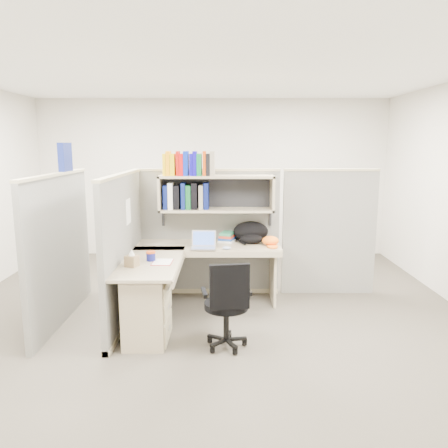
{
  "coord_description": "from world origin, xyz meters",
  "views": [
    {
      "loc": [
        0.19,
        -4.62,
        1.93
      ],
      "look_at": [
        0.19,
        0.25,
        1.04
      ],
      "focal_mm": 35.0,
      "sensor_mm": 36.0,
      "label": 1
    }
  ],
  "objects_px": {
    "desk": "(166,290)",
    "snack_canister": "(151,256)",
    "laptop": "(203,240)",
    "backpack": "(251,232)",
    "task_chair": "(227,318)"
  },
  "relations": [
    {
      "from": "desk",
      "to": "snack_canister",
      "type": "height_order",
      "value": "snack_canister"
    },
    {
      "from": "backpack",
      "to": "snack_canister",
      "type": "xyz_separation_m",
      "value": [
        -1.1,
        -0.86,
        -0.08
      ]
    },
    {
      "from": "desk",
      "to": "snack_canister",
      "type": "distance_m",
      "value": 0.39
    },
    {
      "from": "snack_canister",
      "to": "task_chair",
      "type": "bearing_deg",
      "value": -33.93
    },
    {
      "from": "backpack",
      "to": "desk",
      "type": "bearing_deg",
      "value": -135.38
    },
    {
      "from": "snack_canister",
      "to": "backpack",
      "type": "bearing_deg",
      "value": 38.07
    },
    {
      "from": "backpack",
      "to": "task_chair",
      "type": "xyz_separation_m",
      "value": [
        -0.31,
        -1.4,
        -0.55
      ]
    },
    {
      "from": "backpack",
      "to": "snack_canister",
      "type": "bearing_deg",
      "value": -143.0
    },
    {
      "from": "desk",
      "to": "backpack",
      "type": "height_order",
      "value": "backpack"
    },
    {
      "from": "snack_canister",
      "to": "task_chair",
      "type": "height_order",
      "value": "task_chair"
    },
    {
      "from": "laptop",
      "to": "snack_canister",
      "type": "bearing_deg",
      "value": -132.95
    },
    {
      "from": "backpack",
      "to": "laptop",
      "type": "bearing_deg",
      "value": -151.96
    },
    {
      "from": "desk",
      "to": "backpack",
      "type": "relative_size",
      "value": 4.01
    },
    {
      "from": "desk",
      "to": "snack_canister",
      "type": "xyz_separation_m",
      "value": [
        -0.17,
        0.1,
        0.34
      ]
    },
    {
      "from": "desk",
      "to": "task_chair",
      "type": "height_order",
      "value": "task_chair"
    }
  ]
}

